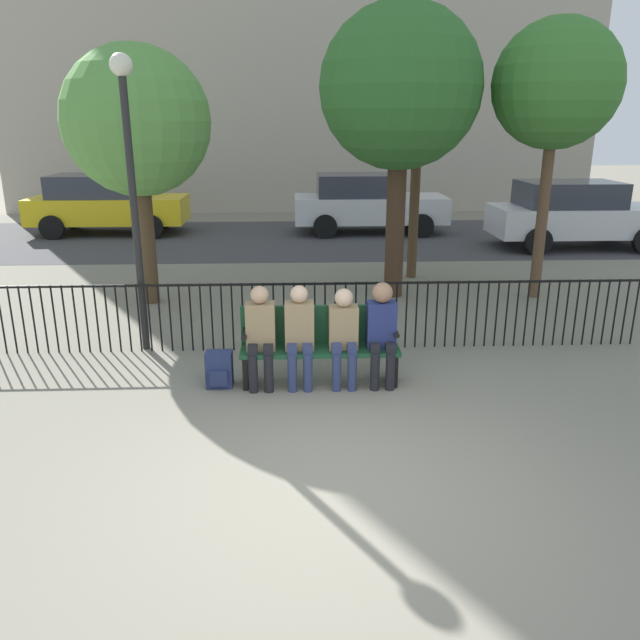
{
  "coord_description": "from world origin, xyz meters",
  "views": [
    {
      "loc": [
        -0.3,
        -4.63,
        3.02
      ],
      "look_at": [
        0.0,
        2.3,
        0.8
      ],
      "focal_mm": 35.0,
      "sensor_mm": 36.0,
      "label": 1
    }
  ],
  "objects_px": {
    "backpack": "(219,370)",
    "parked_car_0": "(575,214)",
    "seated_person_0": "(261,331)",
    "parked_car_2": "(367,203)",
    "tree_3": "(400,89)",
    "tree_1": "(137,123)",
    "parked_car_1": "(105,203)",
    "seated_person_1": "(299,331)",
    "tree_0": "(556,86)",
    "seated_person_3": "(382,328)",
    "park_bench": "(320,342)",
    "lamp_post": "(130,163)",
    "tree_2": "(419,99)",
    "seated_person_2": "(344,332)"
  },
  "relations": [
    {
      "from": "seated_person_2",
      "to": "tree_0",
      "type": "bearing_deg",
      "value": 45.21
    },
    {
      "from": "seated_person_0",
      "to": "tree_3",
      "type": "distance_m",
      "value": 5.33
    },
    {
      "from": "tree_3",
      "to": "parked_car_2",
      "type": "distance_m",
      "value": 7.18
    },
    {
      "from": "seated_person_1",
      "to": "tree_2",
      "type": "relative_size",
      "value": 0.28
    },
    {
      "from": "parked_car_2",
      "to": "tree_3",
      "type": "bearing_deg",
      "value": -92.42
    },
    {
      "from": "backpack",
      "to": "parked_car_0",
      "type": "xyz_separation_m",
      "value": [
        7.85,
        8.22,
        0.63
      ]
    },
    {
      "from": "seated_person_2",
      "to": "parked_car_1",
      "type": "distance_m",
      "value": 12.21
    },
    {
      "from": "parked_car_1",
      "to": "park_bench",
      "type": "bearing_deg",
      "value": -62.72
    },
    {
      "from": "seated_person_3",
      "to": "tree_0",
      "type": "xyz_separation_m",
      "value": [
        3.3,
        3.77,
        2.85
      ]
    },
    {
      "from": "lamp_post",
      "to": "tree_3",
      "type": "bearing_deg",
      "value": 33.94
    },
    {
      "from": "seated_person_2",
      "to": "parked_car_1",
      "type": "bearing_deg",
      "value": 118.14
    },
    {
      "from": "parked_car_0",
      "to": "parked_car_2",
      "type": "bearing_deg",
      "value": 153.97
    },
    {
      "from": "parked_car_0",
      "to": "backpack",
      "type": "bearing_deg",
      "value": -133.68
    },
    {
      "from": "seated_person_0",
      "to": "parked_car_0",
      "type": "xyz_separation_m",
      "value": [
        7.35,
        8.23,
        0.16
      ]
    },
    {
      "from": "tree_2",
      "to": "parked_car_2",
      "type": "relative_size",
      "value": 1.05
    },
    {
      "from": "lamp_post",
      "to": "seated_person_2",
      "type": "bearing_deg",
      "value": -27.36
    },
    {
      "from": "park_bench",
      "to": "parked_car_1",
      "type": "height_order",
      "value": "parked_car_1"
    },
    {
      "from": "park_bench",
      "to": "lamp_post",
      "type": "relative_size",
      "value": 0.49
    },
    {
      "from": "seated_person_0",
      "to": "parked_car_2",
      "type": "height_order",
      "value": "parked_car_2"
    },
    {
      "from": "seated_person_0",
      "to": "seated_person_3",
      "type": "distance_m",
      "value": 1.42
    },
    {
      "from": "park_bench",
      "to": "parked_car_2",
      "type": "bearing_deg",
      "value": 80.41
    },
    {
      "from": "tree_0",
      "to": "parked_car_0",
      "type": "height_order",
      "value": "tree_0"
    },
    {
      "from": "tree_0",
      "to": "park_bench",
      "type": "bearing_deg",
      "value": -137.83
    },
    {
      "from": "tree_3",
      "to": "parked_car_0",
      "type": "bearing_deg",
      "value": 39.63
    },
    {
      "from": "seated_person_1",
      "to": "seated_person_2",
      "type": "xyz_separation_m",
      "value": [
        0.52,
        -0.0,
        -0.02
      ]
    },
    {
      "from": "tree_1",
      "to": "tree_2",
      "type": "xyz_separation_m",
      "value": [
        4.86,
        1.62,
        0.42
      ]
    },
    {
      "from": "tree_1",
      "to": "parked_car_1",
      "type": "xyz_separation_m",
      "value": [
        -2.71,
        7.06,
        -2.15
      ]
    },
    {
      "from": "seated_person_3",
      "to": "tree_2",
      "type": "distance_m",
      "value": 6.12
    },
    {
      "from": "parked_car_2",
      "to": "tree_0",
      "type": "bearing_deg",
      "value": -71.83
    },
    {
      "from": "seated_person_1",
      "to": "tree_3",
      "type": "bearing_deg",
      "value": 66.34
    },
    {
      "from": "seated_person_3",
      "to": "parked_car_2",
      "type": "height_order",
      "value": "parked_car_2"
    },
    {
      "from": "park_bench",
      "to": "parked_car_1",
      "type": "xyz_separation_m",
      "value": [
        -5.48,
        10.63,
        0.34
      ]
    },
    {
      "from": "tree_2",
      "to": "lamp_post",
      "type": "height_order",
      "value": "tree_2"
    },
    {
      "from": "parked_car_0",
      "to": "tree_0",
      "type": "bearing_deg",
      "value": -120.56
    },
    {
      "from": "seated_person_2",
      "to": "lamp_post",
      "type": "bearing_deg",
      "value": 152.64
    },
    {
      "from": "backpack",
      "to": "parked_car_1",
      "type": "height_order",
      "value": "parked_car_1"
    },
    {
      "from": "tree_1",
      "to": "lamp_post",
      "type": "xyz_separation_m",
      "value": [
        0.42,
        -2.35,
        -0.48
      ]
    },
    {
      "from": "backpack",
      "to": "parked_car_0",
      "type": "bearing_deg",
      "value": 46.32
    },
    {
      "from": "tree_0",
      "to": "parked_car_2",
      "type": "relative_size",
      "value": 1.1
    },
    {
      "from": "park_bench",
      "to": "seated_person_1",
      "type": "xyz_separation_m",
      "value": [
        -0.24,
        -0.13,
        0.18
      ]
    },
    {
      "from": "backpack",
      "to": "park_bench",
      "type": "bearing_deg",
      "value": 5.66
    },
    {
      "from": "seated_person_3",
      "to": "tree_1",
      "type": "distance_m",
      "value": 5.58
    },
    {
      "from": "tree_0",
      "to": "tree_2",
      "type": "distance_m",
      "value": 2.49
    },
    {
      "from": "seated_person_0",
      "to": "parked_car_0",
      "type": "height_order",
      "value": "parked_car_0"
    },
    {
      "from": "tree_0",
      "to": "seated_person_2",
      "type": "bearing_deg",
      "value": -134.79
    },
    {
      "from": "park_bench",
      "to": "seated_person_0",
      "type": "xyz_separation_m",
      "value": [
        -0.7,
        -0.13,
        0.19
      ]
    },
    {
      "from": "tree_3",
      "to": "seated_person_1",
      "type": "bearing_deg",
      "value": -113.66
    },
    {
      "from": "park_bench",
      "to": "tree_1",
      "type": "bearing_deg",
      "value": 127.81
    },
    {
      "from": "seated_person_0",
      "to": "seated_person_2",
      "type": "relative_size",
      "value": 1.04
    },
    {
      "from": "seated_person_1",
      "to": "seated_person_3",
      "type": "xyz_separation_m",
      "value": [
        0.96,
        0.0,
        0.03
      ]
    }
  ]
}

